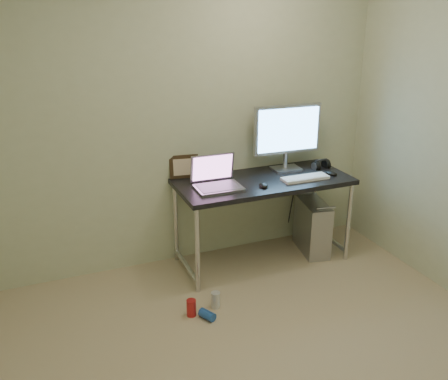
# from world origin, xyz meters

# --- Properties ---
(wall_back) EXTENTS (3.50, 0.02, 2.50)m
(wall_back) POSITION_xyz_m (0.00, 1.75, 1.25)
(wall_back) COLOR beige
(wall_back) RESTS_ON ground
(desk) EXTENTS (1.46, 0.64, 0.75)m
(desk) POSITION_xyz_m (0.61, 1.43, 0.66)
(desk) COLOR black
(desk) RESTS_ON ground
(tower_computer) EXTENTS (0.28, 0.48, 0.50)m
(tower_computer) POSITION_xyz_m (1.11, 1.41, 0.24)
(tower_computer) COLOR #A7A7AB
(tower_computer) RESTS_ON ground
(cable_a) EXTENTS (0.01, 0.16, 0.69)m
(cable_a) POSITION_xyz_m (1.06, 1.70, 0.40)
(cable_a) COLOR black
(cable_a) RESTS_ON ground
(cable_b) EXTENTS (0.02, 0.11, 0.71)m
(cable_b) POSITION_xyz_m (1.15, 1.68, 0.38)
(cable_b) COLOR black
(cable_b) RESTS_ON ground
(can_red) EXTENTS (0.09, 0.09, 0.13)m
(can_red) POSITION_xyz_m (-0.23, 0.86, 0.06)
(can_red) COLOR red
(can_red) RESTS_ON ground
(can_white) EXTENTS (0.07, 0.07, 0.12)m
(can_white) POSITION_xyz_m (-0.03, 0.89, 0.06)
(can_white) COLOR silver
(can_white) RESTS_ON ground
(can_blue) EXTENTS (0.11, 0.14, 0.07)m
(can_blue) POSITION_xyz_m (-0.14, 0.78, 0.03)
(can_blue) COLOR #2152B1
(can_blue) RESTS_ON ground
(laptop) EXTENTS (0.37, 0.31, 0.25)m
(laptop) POSITION_xyz_m (0.19, 1.42, 0.81)
(laptop) COLOR #ACABB3
(laptop) RESTS_ON desk
(monitor) EXTENTS (0.61, 0.19, 0.57)m
(monitor) POSITION_xyz_m (0.92, 1.59, 1.09)
(monitor) COLOR #ACABB3
(monitor) RESTS_ON desk
(keyboard) EXTENTS (0.40, 0.14, 0.02)m
(keyboard) POSITION_xyz_m (0.94, 1.30, 0.76)
(keyboard) COLOR white
(keyboard) RESTS_ON desk
(mouse_right) EXTENTS (0.10, 0.13, 0.04)m
(mouse_right) POSITION_xyz_m (1.21, 1.32, 0.77)
(mouse_right) COLOR black
(mouse_right) RESTS_ON desk
(mouse_left) EXTENTS (0.10, 0.13, 0.04)m
(mouse_left) POSITION_xyz_m (0.54, 1.28, 0.77)
(mouse_left) COLOR black
(mouse_left) RESTS_ON desk
(headphones) EXTENTS (0.16, 0.10, 0.10)m
(headphones) POSITION_xyz_m (1.22, 1.50, 0.78)
(headphones) COLOR black
(headphones) RESTS_ON desk
(picture_frame) EXTENTS (0.25, 0.11, 0.20)m
(picture_frame) POSITION_xyz_m (0.02, 1.73, 0.85)
(picture_frame) COLOR black
(picture_frame) RESTS_ON desk
(webcam) EXTENTS (0.04, 0.03, 0.12)m
(webcam) POSITION_xyz_m (0.22, 1.71, 0.84)
(webcam) COLOR silver
(webcam) RESTS_ON desk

